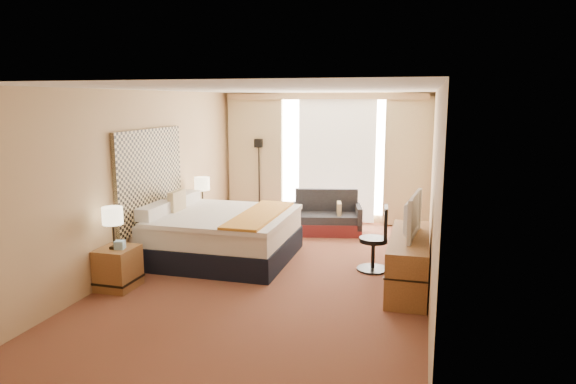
% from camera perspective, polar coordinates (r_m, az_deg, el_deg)
% --- Properties ---
extents(floor, '(4.20, 7.00, 0.02)m').
position_cam_1_polar(floor, '(7.42, -1.29, -9.15)').
color(floor, '#5B1A1C').
rests_on(floor, ground).
extents(ceiling, '(4.20, 7.00, 0.02)m').
position_cam_1_polar(ceiling, '(7.00, -1.38, 11.35)').
color(ceiling, silver).
rests_on(ceiling, wall_back).
extents(wall_back, '(4.20, 0.02, 2.60)m').
position_cam_1_polar(wall_back, '(10.47, 4.14, 3.84)').
color(wall_back, tan).
rests_on(wall_back, ground).
extents(wall_front, '(4.20, 0.02, 2.60)m').
position_cam_1_polar(wall_front, '(3.96, -16.04, -7.33)').
color(wall_front, tan).
rests_on(wall_front, ground).
extents(wall_left, '(0.02, 7.00, 2.60)m').
position_cam_1_polar(wall_left, '(7.95, -16.01, 1.42)').
color(wall_left, tan).
rests_on(wall_left, ground).
extents(wall_right, '(0.02, 7.00, 2.60)m').
position_cam_1_polar(wall_right, '(6.81, 15.86, -0.00)').
color(wall_right, tan).
rests_on(wall_right, ground).
extents(headboard, '(0.06, 1.85, 1.50)m').
position_cam_1_polar(headboard, '(8.10, -15.03, 1.48)').
color(headboard, black).
rests_on(headboard, wall_left).
extents(nightstand_left, '(0.45, 0.52, 0.55)m').
position_cam_1_polar(nightstand_left, '(7.20, -18.36, -8.02)').
color(nightstand_left, '#9B6538').
rests_on(nightstand_left, floor).
extents(nightstand_right, '(0.45, 0.52, 0.55)m').
position_cam_1_polar(nightstand_right, '(9.29, -9.86, -3.53)').
color(nightstand_right, '#9B6538').
rests_on(nightstand_right, floor).
extents(media_dresser, '(0.50, 1.80, 0.70)m').
position_cam_1_polar(media_dresser, '(7.04, 13.27, -7.53)').
color(media_dresser, '#9B6538').
rests_on(media_dresser, floor).
extents(window, '(2.30, 0.02, 2.30)m').
position_cam_1_polar(window, '(10.39, 5.46, 3.89)').
color(window, white).
rests_on(window, wall_back).
extents(curtains, '(4.12, 0.19, 2.56)m').
position_cam_1_polar(curtains, '(10.35, 4.01, 4.37)').
color(curtains, beige).
rests_on(curtains, floor).
extents(bed, '(2.15, 1.96, 1.04)m').
position_cam_1_polar(bed, '(8.12, -7.47, -4.71)').
color(bed, black).
rests_on(bed, floor).
extents(loveseat, '(1.39, 0.94, 0.79)m').
position_cam_1_polar(loveseat, '(9.62, 4.32, -3.01)').
color(loveseat, maroon).
rests_on(loveseat, floor).
extents(floor_lamp, '(0.21, 0.21, 1.67)m').
position_cam_1_polar(floor_lamp, '(10.63, -3.25, 3.29)').
color(floor_lamp, black).
rests_on(floor_lamp, floor).
extents(desk_chair, '(0.46, 0.46, 0.96)m').
position_cam_1_polar(desk_chair, '(7.59, 9.85, -5.50)').
color(desk_chair, black).
rests_on(desk_chair, floor).
extents(lamp_left, '(0.26, 0.26, 0.56)m').
position_cam_1_polar(lamp_left, '(6.98, -18.92, -2.61)').
color(lamp_left, black).
rests_on(lamp_left, nightstand_left).
extents(lamp_right, '(0.27, 0.27, 0.57)m').
position_cam_1_polar(lamp_right, '(9.18, -9.53, 0.85)').
color(lamp_right, black).
rests_on(lamp_right, nightstand_right).
extents(tissue_box, '(0.14, 0.14, 0.11)m').
position_cam_1_polar(tissue_box, '(7.04, -18.19, -5.60)').
color(tissue_box, '#93C2E3').
rests_on(tissue_box, nightstand_left).
extents(telephone, '(0.20, 0.18, 0.06)m').
position_cam_1_polar(telephone, '(9.05, -9.71, -1.90)').
color(telephone, black).
rests_on(telephone, nightstand_right).
extents(television, '(0.23, 0.99, 0.56)m').
position_cam_1_polar(television, '(6.88, 13.07, -2.48)').
color(television, black).
rests_on(television, media_dresser).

